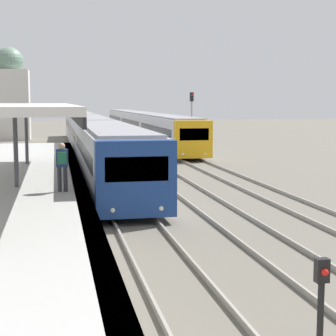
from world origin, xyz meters
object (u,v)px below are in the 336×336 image
train_far (142,124)px  signal_post_near (321,302)px  signal_mast_far (192,115)px  train_near (90,134)px  person_on_platform (62,163)px

train_far → signal_post_near: (-5.23, -51.98, -0.52)m
train_far → signal_mast_far: signal_mast_far is taller
train_near → signal_post_near: (1.27, -35.37, -0.53)m
signal_mast_far → person_on_platform: bearing=-113.2°
train_near → signal_post_near: size_ratio=28.31×
train_near → train_far: 17.84m
train_far → train_near: bearing=-111.4°
person_on_platform → signal_mast_far: bearing=66.8°
train_near → signal_mast_far: (8.10, 0.71, 1.39)m
train_near → train_far: bearing=68.6°
person_on_platform → train_near: 23.79m
person_on_platform → signal_mast_far: 26.54m
person_on_platform → train_far: size_ratio=0.04×
person_on_platform → signal_post_near: (3.62, -11.70, -0.90)m
person_on_platform → train_far: train_far is taller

